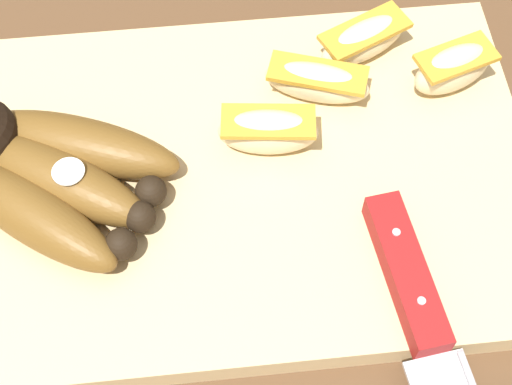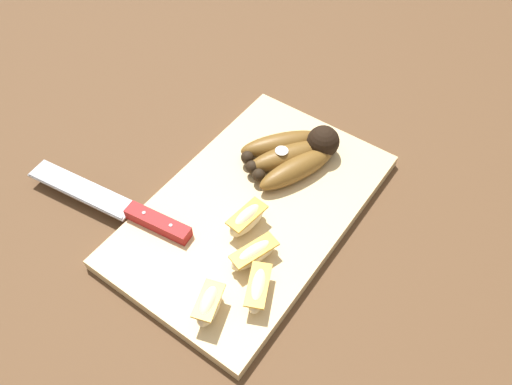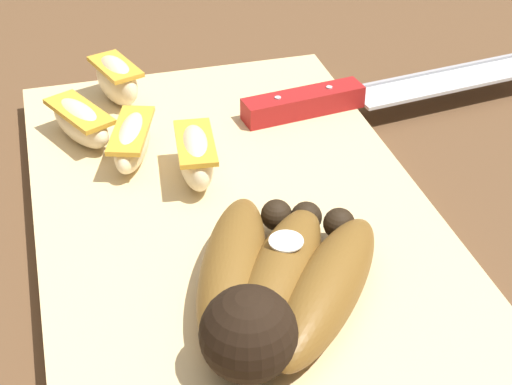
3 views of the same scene
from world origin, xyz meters
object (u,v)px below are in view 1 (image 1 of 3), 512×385
at_px(chefs_knife, 439,350).
at_px(apple_wedge_far, 273,131).
at_px(apple_wedge_middle, 457,68).
at_px(apple_wedge_extra, 368,39).
at_px(apple_wedge_near, 321,81).
at_px(banana_bunch, 48,170).

relative_size(chefs_knife, apple_wedge_far, 4.18).
bearing_deg(apple_wedge_middle, apple_wedge_extra, -32.27).
height_order(apple_wedge_near, apple_wedge_middle, apple_wedge_middle).
height_order(apple_wedge_near, apple_wedge_far, apple_wedge_far).
bearing_deg(apple_wedge_middle, apple_wedge_far, 16.28).
height_order(banana_bunch, apple_wedge_far, banana_bunch).
distance_m(apple_wedge_near, apple_wedge_middle, 0.09).
height_order(chefs_knife, apple_wedge_extra, apple_wedge_extra).
bearing_deg(apple_wedge_extra, chefs_knife, 90.62).
bearing_deg(chefs_knife, banana_bunch, -31.59).
bearing_deg(chefs_knife, apple_wedge_extra, -89.38).
bearing_deg(banana_bunch, apple_wedge_middle, -169.19).
bearing_deg(chefs_knife, apple_wedge_near, -78.04).
bearing_deg(apple_wedge_extra, apple_wedge_middle, 147.73).
distance_m(chefs_knife, apple_wedge_near, 0.19).
distance_m(banana_bunch, apple_wedge_near, 0.19).
relative_size(chefs_knife, apple_wedge_near, 3.74).
relative_size(apple_wedge_near, apple_wedge_extra, 1.04).
bearing_deg(apple_wedge_far, chefs_knife, 117.37).
bearing_deg(banana_bunch, chefs_knife, 148.41).
xyz_separation_m(chefs_knife, apple_wedge_far, (0.08, -0.15, 0.01)).
height_order(banana_bunch, apple_wedge_near, banana_bunch).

